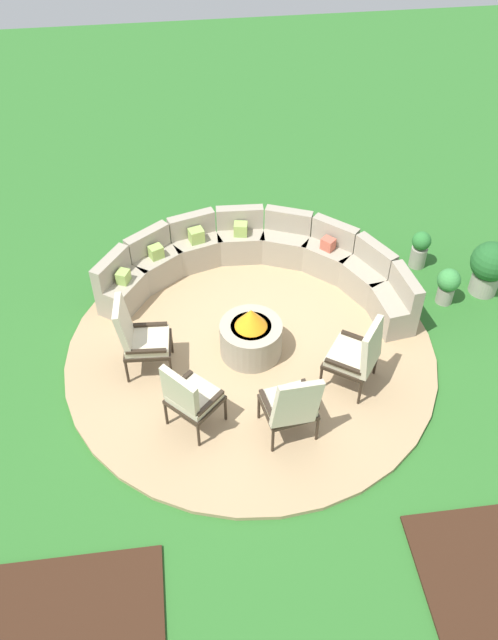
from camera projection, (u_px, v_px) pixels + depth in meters
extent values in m
plane|color=#2D6B28|center=(251.00, 354.00, 9.04)|extent=(24.00, 24.00, 0.00)
cylinder|color=tan|center=(251.00, 353.00, 9.02)|extent=(4.94, 4.94, 0.06)
cube|color=#382114|center=(68.00, 629.00, 6.44)|extent=(1.86, 1.48, 0.04)
cylinder|color=#9E937F|center=(251.00, 339.00, 8.83)|extent=(0.82, 0.82, 0.48)
cylinder|color=black|center=(251.00, 327.00, 8.68)|extent=(0.53, 0.53, 0.06)
cone|color=orange|center=(251.00, 318.00, 8.56)|extent=(0.43, 0.43, 0.28)
cube|color=#9E937F|center=(392.00, 310.00, 9.23)|extent=(0.55, 0.77, 0.46)
cube|color=#9E937F|center=(406.00, 286.00, 8.98)|extent=(0.26, 0.72, 0.35)
cube|color=#9E937F|center=(365.00, 281.00, 9.68)|extent=(0.73, 0.84, 0.46)
cube|color=#9E937F|center=(376.00, 255.00, 9.45)|extent=(0.47, 0.70, 0.35)
cube|color=#9E937F|center=(328.00, 259.00, 10.02)|extent=(0.83, 0.81, 0.46)
cube|color=#9E937F|center=(335.00, 233.00, 9.83)|extent=(0.63, 0.59, 0.35)
cube|color=#9E937F|center=(285.00, 247.00, 10.23)|extent=(0.83, 0.69, 0.46)
cube|color=#9E937F|center=(289.00, 220.00, 10.05)|extent=(0.71, 0.42, 0.35)
cube|color=#9E937F|center=(241.00, 245.00, 10.28)|extent=(0.73, 0.49, 0.46)
cube|color=#9E937F|center=(240.00, 217.00, 10.10)|extent=(0.71, 0.20, 0.35)
cube|color=#9E937F|center=(196.00, 251.00, 10.16)|extent=(0.81, 0.63, 0.46)
cube|color=#9E937F|center=(191.00, 225.00, 9.97)|extent=(0.72, 0.36, 0.35)
cube|color=#9E937F|center=(156.00, 268.00, 9.88)|extent=(0.84, 0.78, 0.46)
cube|color=#9E937F|center=(147.00, 242.00, 9.68)|extent=(0.66, 0.55, 0.35)
cube|color=#9E937F|center=(123.00, 293.00, 9.49)|extent=(0.77, 0.84, 0.46)
cube|color=#9E937F|center=(111.00, 268.00, 9.25)|extent=(0.53, 0.67, 0.35)
cube|color=#BC5B47|center=(328.00, 244.00, 9.77)|extent=(0.23, 0.23, 0.18)
cube|color=#93B756|center=(123.00, 277.00, 9.25)|extent=(0.21, 0.23, 0.18)
cube|color=#93B756|center=(156.00, 252.00, 9.63)|extent=(0.24, 0.22, 0.19)
cube|color=#93B756|center=(196.00, 236.00, 9.89)|extent=(0.25, 0.23, 0.21)
cube|color=#93B756|center=(241.00, 229.00, 10.01)|extent=(0.23, 0.20, 0.20)
cylinder|color=#2D2319|center=(172.00, 342.00, 8.86)|extent=(0.04, 0.04, 0.38)
cylinder|color=#2D2319|center=(171.00, 370.00, 8.51)|extent=(0.04, 0.04, 0.38)
cylinder|color=#2D2319|center=(129.00, 344.00, 8.83)|extent=(0.04, 0.04, 0.38)
cylinder|color=#2D2319|center=(127.00, 372.00, 8.48)|extent=(0.04, 0.04, 0.38)
cube|color=#2D2319|center=(148.00, 345.00, 8.52)|extent=(0.62, 0.56, 0.05)
cube|color=beige|center=(147.00, 341.00, 8.47)|extent=(0.57, 0.52, 0.09)
cube|color=beige|center=(124.00, 325.00, 8.25)|extent=(0.21, 0.50, 0.70)
cube|color=#2D2319|center=(148.00, 325.00, 8.59)|extent=(0.50, 0.08, 0.04)
cube|color=#2D2319|center=(146.00, 351.00, 8.26)|extent=(0.50, 0.08, 0.04)
cylinder|color=#2D2319|center=(193.00, 389.00, 8.28)|extent=(0.04, 0.04, 0.38)
cylinder|color=#2D2319|center=(226.00, 409.00, 8.06)|extent=(0.04, 0.04, 0.38)
cylinder|color=#2D2319|center=(166.00, 414.00, 8.01)|extent=(0.04, 0.04, 0.38)
cylinder|color=#2D2319|center=(199.00, 435.00, 7.78)|extent=(0.04, 0.04, 0.38)
cube|color=#2D2319|center=(195.00, 400.00, 7.88)|extent=(0.76, 0.76, 0.05)
cube|color=beige|center=(195.00, 396.00, 7.83)|extent=(0.70, 0.70, 0.09)
cube|color=beige|center=(180.00, 393.00, 7.52)|extent=(0.41, 0.50, 0.68)
cube|color=#2D2319|center=(179.00, 383.00, 7.90)|extent=(0.35, 0.35, 0.04)
cube|color=#2D2319|center=(210.00, 403.00, 7.68)|extent=(0.35, 0.35, 0.04)
cylinder|color=#2D2319|center=(259.00, 408.00, 8.07)|extent=(0.04, 0.04, 0.38)
cylinder|color=#2D2319|center=(302.00, 397.00, 8.19)|extent=(0.04, 0.04, 0.38)
cylinder|color=#2D2319|center=(273.00, 441.00, 7.72)|extent=(0.04, 0.04, 0.38)
cylinder|color=#2D2319|center=(317.00, 429.00, 7.84)|extent=(0.04, 0.04, 0.38)
cube|color=#2D2319|center=(288.00, 407.00, 7.81)|extent=(0.67, 0.64, 0.05)
cube|color=beige|center=(289.00, 403.00, 7.76)|extent=(0.62, 0.59, 0.09)
cube|color=beige|center=(297.00, 404.00, 7.42)|extent=(0.63, 0.21, 0.69)
cube|color=#2D2319|center=(267.00, 405.00, 7.66)|extent=(0.13, 0.47, 0.04)
cube|color=#2D2319|center=(310.00, 394.00, 7.77)|extent=(0.13, 0.47, 0.04)
cylinder|color=#2D2319|center=(321.00, 378.00, 8.40)|extent=(0.04, 0.04, 0.38)
cylinder|color=#2D2319|center=(338.00, 349.00, 8.76)|extent=(0.04, 0.04, 0.38)
cylinder|color=#2D2319|center=(360.00, 393.00, 8.23)|extent=(0.04, 0.04, 0.38)
cylinder|color=#2D2319|center=(376.00, 363.00, 8.59)|extent=(0.04, 0.04, 0.38)
cube|color=#2D2319|center=(350.00, 359.00, 8.35)|extent=(0.80, 0.81, 0.05)
cube|color=beige|center=(351.00, 355.00, 8.30)|extent=(0.74, 0.75, 0.09)
cube|color=beige|center=(372.00, 348.00, 8.04)|extent=(0.41, 0.57, 0.65)
cube|color=#2D2319|center=(343.00, 366.00, 8.08)|extent=(0.42, 0.31, 0.04)
cube|color=#2D2319|center=(359.00, 338.00, 8.42)|extent=(0.42, 0.31, 0.04)
cylinder|color=#A89E8E|center=(445.00, 294.00, 9.70)|extent=(0.24, 0.24, 0.27)
sphere|color=#3D8E42|center=(449.00, 280.00, 9.51)|extent=(0.33, 0.33, 0.33)
sphere|color=#DB337A|center=(452.00, 277.00, 9.47)|extent=(0.11, 0.11, 0.11)
cylinder|color=#A89E8E|center=(484.00, 282.00, 9.84)|extent=(0.40, 0.40, 0.34)
sphere|color=#236028|center=(491.00, 261.00, 9.56)|extent=(0.58, 0.58, 0.58)
cylinder|color=#A89E8E|center=(418.00, 257.00, 10.26)|extent=(0.25, 0.25, 0.34)
sphere|color=#2D7A33|center=(422.00, 241.00, 10.05)|extent=(0.29, 0.29, 0.29)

